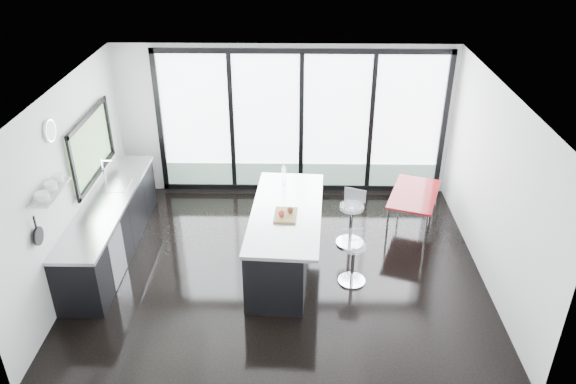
{
  "coord_description": "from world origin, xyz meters",
  "views": [
    {
      "loc": [
        0.23,
        -6.98,
        5.12
      ],
      "look_at": [
        0.1,
        0.3,
        1.15
      ],
      "focal_mm": 35.0,
      "sensor_mm": 36.0,
      "label": 1
    }
  ],
  "objects_px": {
    "bar_stool_far": "(351,225)",
    "red_table": "(412,211)",
    "island": "(281,238)",
    "bar_stool_near": "(353,264)"
  },
  "relations": [
    {
      "from": "bar_stool_near",
      "to": "red_table",
      "type": "relative_size",
      "value": 0.51
    },
    {
      "from": "bar_stool_far",
      "to": "red_table",
      "type": "bearing_deg",
      "value": 46.39
    },
    {
      "from": "island",
      "to": "red_table",
      "type": "xyz_separation_m",
      "value": [
        2.17,
        1.13,
        -0.16
      ]
    },
    {
      "from": "island",
      "to": "bar_stool_near",
      "type": "height_order",
      "value": "island"
    },
    {
      "from": "red_table",
      "to": "bar_stool_far",
      "type": "bearing_deg",
      "value": -154.93
    },
    {
      "from": "island",
      "to": "bar_stool_near",
      "type": "relative_size",
      "value": 3.86
    },
    {
      "from": "island",
      "to": "bar_stool_near",
      "type": "bearing_deg",
      "value": -20.08
    },
    {
      "from": "bar_stool_near",
      "to": "bar_stool_far",
      "type": "xyz_separation_m",
      "value": [
        0.05,
        1.01,
        0.04
      ]
    },
    {
      "from": "bar_stool_far",
      "to": "red_table",
      "type": "relative_size",
      "value": 0.57
    },
    {
      "from": "bar_stool_near",
      "to": "bar_stool_far",
      "type": "relative_size",
      "value": 0.89
    }
  ]
}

